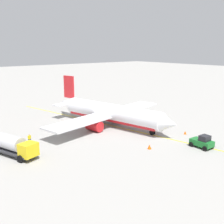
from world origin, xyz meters
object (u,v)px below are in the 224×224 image
at_px(airplane, 110,113).
at_px(refueling_worker, 29,139).
at_px(pushback_tug, 202,142).
at_px(safety_cone_nose, 185,133).
at_px(safety_cone_wingtip, 149,147).
at_px(fuel_tanker, 8,143).

distance_m(airplane, refueling_worker, 17.99).
distance_m(pushback_tug, refueling_worker, 29.14).
xyz_separation_m(safety_cone_nose, safety_cone_wingtip, (1.17, -11.03, 0.05)).
bearing_deg(airplane, fuel_tanker, -82.95).
xyz_separation_m(fuel_tanker, pushback_tug, (17.24, 25.77, -0.73)).
xyz_separation_m(pushback_tug, safety_cone_nose, (-6.22, 3.83, -0.69)).
bearing_deg(pushback_tug, safety_cone_wingtip, -125.07).
height_order(fuel_tanker, pushback_tug, fuel_tanker).
bearing_deg(pushback_tug, refueling_worker, -132.84).
bearing_deg(safety_cone_nose, fuel_tanker, -110.41).
bearing_deg(fuel_tanker, refueling_worker, 120.31).
height_order(airplane, safety_cone_nose, airplane).
distance_m(fuel_tanker, safety_cone_wingtip, 22.25).
height_order(fuel_tanker, safety_cone_nose, fuel_tanker).
height_order(pushback_tug, safety_cone_wingtip, pushback_tug).
bearing_deg(fuel_tanker, safety_cone_nose, 69.59).
xyz_separation_m(pushback_tug, safety_cone_wingtip, (-5.05, -7.20, -0.64)).
distance_m(pushback_tug, safety_cone_wingtip, 8.82).
distance_m(airplane, fuel_tanker, 22.49).
height_order(airplane, fuel_tanker, airplane).
distance_m(airplane, safety_cone_wingtip, 15.57).
height_order(pushback_tug, safety_cone_nose, pushback_tug).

